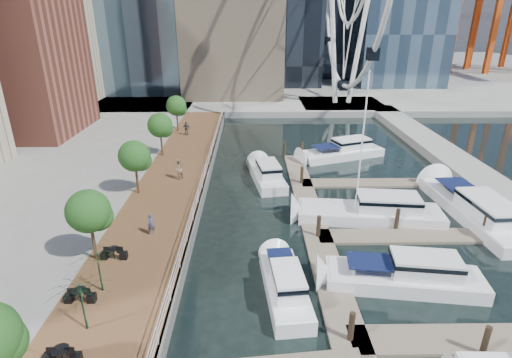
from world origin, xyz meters
The scene contains 16 objects.
ground centered at (0.00, 0.00, 0.00)m, with size 520.00×520.00×0.00m, color black.
boardwalk centered at (-9.00, 15.00, 0.50)m, with size 6.00×60.00×1.00m, color brown.
seawall centered at (-6.00, 15.00, 0.50)m, with size 0.25×60.00×1.00m, color #595954.
land_far centered at (0.00, 102.00, 0.50)m, with size 200.00×114.00×1.00m, color gray.
breakwater centered at (20.00, 20.00, 0.50)m, with size 4.00×60.00×1.00m, color gray.
pier centered at (14.00, 52.00, 0.50)m, with size 14.00×12.00×1.00m, color gray.
railing centered at (-6.10, 15.00, 1.52)m, with size 0.10×60.00×1.05m, color white, non-canonical shape.
floating_docks centered at (7.97, 9.98, 0.49)m, with size 16.00×34.00×2.60m.
street_trees centered at (-11.40, 14.00, 4.29)m, with size 2.60×42.60×4.60m.
cafe_tables centered at (-10.40, -2.00, 1.37)m, with size 2.50×13.70×0.74m.
yacht_foreground centered at (7.18, 2.40, 0.00)m, with size 2.67×9.95×2.15m, color white, non-canonical shape.
pedestrian_near centered at (-8.67, 7.04, 1.75)m, with size 0.55×0.36×1.51m, color #45465C.
pedestrian_mid centered at (-8.47, 17.08, 1.98)m, with size 0.95×0.74×1.96m, color gray.
pedestrian_far centered at (-9.93, 31.94, 1.86)m, with size 1.01×0.42×1.72m, color #343B41.
moored_yachts centered at (8.15, 11.42, 0.00)m, with size 20.55×35.26×11.50m.
cafe_seating centered at (-10.41, -2.63, 2.33)m, with size 5.10×10.29×2.72m.
Camera 1 is at (-1.82, -17.11, 14.88)m, focal length 28.00 mm.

